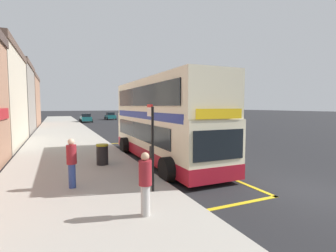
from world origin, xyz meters
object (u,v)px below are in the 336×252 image
at_px(pedestrian_further_back, 145,181).
at_px(litter_bin, 102,154).
at_px(bus_stop_sign, 152,141).
at_px(pedestrian_waiting_near_sign, 72,161).
at_px(parked_car_teal_kerbside, 110,116).
at_px(parked_car_black_ahead, 169,124).
at_px(double_decker_bus, 162,123).
at_px(parked_car_teal_distant, 86,118).
at_px(parked_car_black_across, 145,120).

distance_m(pedestrian_further_back, litter_bin, 6.27).
distance_m(bus_stop_sign, pedestrian_waiting_near_sign, 2.92).
relative_size(parked_car_teal_kerbside, parked_car_black_ahead, 1.00).
height_order(pedestrian_waiting_near_sign, litter_bin, pedestrian_waiting_near_sign).
relative_size(double_decker_bus, parked_car_teal_distant, 2.52).
height_order(parked_car_black_ahead, litter_bin, parked_car_black_ahead).
distance_m(parked_car_black_across, pedestrian_waiting_near_sign, 30.73).
bearing_deg(litter_bin, pedestrian_further_back, -89.39).
distance_m(parked_car_teal_distant, pedestrian_waiting_near_sign, 39.22).
distance_m(bus_stop_sign, parked_car_black_across, 31.20).
xyz_separation_m(double_decker_bus, parked_car_teal_kerbside, (5.53, 42.70, -1.26)).
relative_size(pedestrian_waiting_near_sign, pedestrian_further_back, 1.04).
height_order(pedestrian_waiting_near_sign, pedestrian_further_back, pedestrian_waiting_near_sign).
distance_m(parked_car_black_across, pedestrian_further_back, 33.09).
bearing_deg(parked_car_black_ahead, double_decker_bus, -117.03).
distance_m(bus_stop_sign, pedestrian_further_back, 2.07).
distance_m(double_decker_bus, pedestrian_further_back, 7.39).
xyz_separation_m(bus_stop_sign, parked_car_teal_kerbside, (7.92, 47.54, -1.02)).
height_order(parked_car_teal_distant, pedestrian_waiting_near_sign, pedestrian_waiting_near_sign).
bearing_deg(litter_bin, parked_car_black_ahead, 55.64).
xyz_separation_m(pedestrian_further_back, litter_bin, (-0.07, 6.26, -0.40)).
xyz_separation_m(double_decker_bus, parked_car_teal_distant, (-0.34, 35.55, -1.26)).
bearing_deg(parked_car_black_ahead, bus_stop_sign, -117.22).
height_order(parked_car_black_ahead, pedestrian_waiting_near_sign, pedestrian_waiting_near_sign).
bearing_deg(double_decker_bus, parked_car_black_ahead, 64.50).
bearing_deg(parked_car_black_across, pedestrian_further_back, -109.66).
xyz_separation_m(pedestrian_waiting_near_sign, pedestrian_further_back, (1.61, -3.16, -0.04)).
bearing_deg(double_decker_bus, parked_car_black_across, 73.35).
relative_size(parked_car_teal_kerbside, pedestrian_further_back, 2.52).
bearing_deg(parked_car_teal_kerbside, double_decker_bus, -96.56).
bearing_deg(litter_bin, parked_car_black_across, 66.91).
height_order(bus_stop_sign, parked_car_teal_distant, bus_stop_sign).
relative_size(parked_car_teal_distant, pedestrian_further_back, 2.52).
distance_m(parked_car_black_across, parked_car_teal_distant, 13.28).
relative_size(parked_car_black_ahead, pedestrian_waiting_near_sign, 2.42).
distance_m(pedestrian_waiting_near_sign, litter_bin, 3.50).
xyz_separation_m(double_decker_bus, pedestrian_waiting_near_sign, (-4.83, -3.42, -0.98)).
bearing_deg(bus_stop_sign, parked_car_teal_distant, 87.10).
distance_m(parked_car_teal_kerbside, pedestrian_further_back, 50.04).
height_order(parked_car_black_across, pedestrian_further_back, pedestrian_further_back).
xyz_separation_m(parked_car_black_across, parked_car_teal_distant, (-7.75, 10.78, 0.00)).
bearing_deg(parked_car_teal_distant, bus_stop_sign, -93.97).
relative_size(parked_car_black_ahead, pedestrian_further_back, 2.52).
bearing_deg(parked_car_teal_kerbside, litter_bin, -100.76).
relative_size(bus_stop_sign, parked_car_teal_distant, 0.69).
relative_size(bus_stop_sign, parked_car_black_ahead, 0.69).
bearing_deg(pedestrian_waiting_near_sign, parked_car_black_ahead, 56.89).
relative_size(parked_car_teal_distant, litter_bin, 4.19).
distance_m(parked_car_black_across, parked_car_teal_kerbside, 18.03).
distance_m(double_decker_bus, parked_car_teal_kerbside, 43.07).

